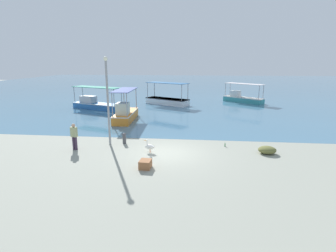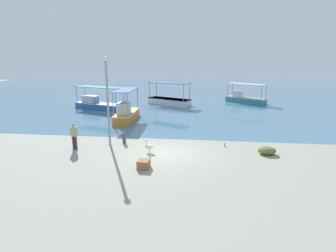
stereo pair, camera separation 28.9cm
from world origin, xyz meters
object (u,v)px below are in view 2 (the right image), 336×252
fishing_boat_near_left (244,98)px  pelican (149,146)px  fishing_boat_center (126,113)px  lamp_post (107,97)px  net_pile (267,150)px  cargo_crate (144,164)px  fishing_boat_outer (98,104)px  fisherman_standing (74,135)px  mooring_bollard (124,138)px  glass_bottle (225,145)px  fishing_boat_near_right (169,100)px

fishing_boat_near_left → pelican: (-9.13, -21.49, -0.22)m
pelican → fishing_boat_center: bearing=113.9°
fishing_boat_near_left → lamp_post: (-12.04, -20.20, 2.63)m
net_pile → fishing_boat_center: bearing=143.7°
pelican → cargo_crate: size_ratio=1.18×
fishing_boat_outer → fisherman_standing: bearing=-74.3°
fishing_boat_near_left → pelican: size_ratio=6.51×
mooring_bollard → lamp_post: bearing=-162.5°
fishing_boat_near_left → fisherman_standing: fishing_boat_near_left is taller
glass_bottle → fisherman_standing: bearing=-170.5°
fishing_boat_near_right → lamp_post: bearing=-96.7°
fishing_boat_near_left → fishing_boat_near_right: bearing=-163.5°
mooring_bollard → cargo_crate: size_ratio=1.10×
fisherman_standing → glass_bottle: fisherman_standing is taller
fishing_boat_outer → pelican: fishing_boat_outer is taller
lamp_post → net_pile: lamp_post is taller
fisherman_standing → cargo_crate: size_ratio=2.50×
fishing_boat_center → fishing_boat_near_left: bearing=45.1°
fishing_boat_near_right → fishing_boat_outer: bearing=-152.5°
lamp_post → cargo_crate: bearing=-50.3°
fishing_boat_near_left → fishing_boat_near_right: (-10.01, -2.97, -0.03)m
fishing_boat_near_right → pelican: fishing_boat_near_right is taller
fisherman_standing → fishing_boat_near_right: bearing=78.1°
fishing_boat_near_left → pelican: bearing=-113.0°
lamp_post → mooring_bollard: bearing=17.5°
cargo_crate → lamp_post: bearing=129.7°
fishing_boat_center → mooring_bollard: (1.77, -6.95, -0.31)m
cargo_crate → fishing_boat_near_left: bearing=69.6°
glass_bottle → net_pile: bearing=-24.9°
fishing_boat_outer → net_pile: fishing_boat_outer is taller
fisherman_standing → cargo_crate: bearing=-26.6°
mooring_bollard → fishing_boat_center: bearing=104.3°
fishing_boat_center → net_pile: bearing=-36.3°
fishing_boat_near_right → net_pile: bearing=-66.1°
glass_bottle → fishing_boat_center: bearing=140.9°
mooring_bollard → glass_bottle: (6.73, 0.05, -0.29)m
pelican → fishing_boat_outer: bearing=121.4°
fishing_boat_near_left → fishing_boat_outer: (-17.94, -7.09, 0.00)m
fishing_boat_near_left → net_pile: fishing_boat_near_left is taller
mooring_bollard → net_pile: bearing=-6.6°
net_pile → glass_bottle: size_ratio=3.95×
fishing_boat_center → net_pile: 13.53m
fishing_boat_near_right → pelican: 18.55m
glass_bottle → fishing_boat_near_left: bearing=77.5°
mooring_bollard → cargo_crate: mooring_bollard is taller
pelican → mooring_bollard: size_ratio=1.07×
mooring_bollard → glass_bottle: bearing=0.4°
fishing_boat_near_right → fishing_boat_outer: fishing_boat_near_right is taller
fishing_boat_center → fisherman_standing: fishing_boat_center is taller
fishing_boat_outer → net_pile: size_ratio=6.19×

